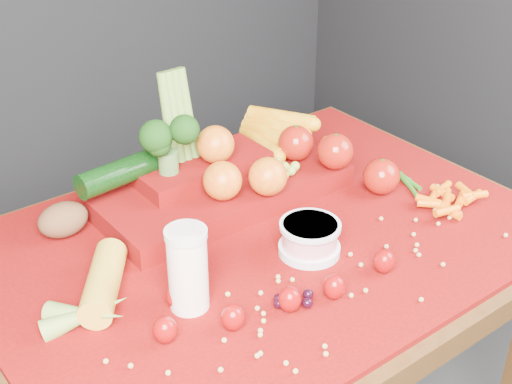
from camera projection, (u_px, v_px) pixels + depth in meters
table at (262, 281)px, 1.41m from camera, size 1.10×0.80×0.75m
red_cloth at (262, 239)px, 1.36m from camera, size 1.05×0.75×0.01m
milk_glass at (188, 266)px, 1.14m from camera, size 0.07×0.07×0.15m
yogurt_bowl at (310, 237)px, 1.30m from camera, size 0.11×0.11×0.06m
strawberry_scatter at (267, 296)px, 1.16m from camera, size 0.44×0.18×0.05m
dark_grape_cluster at (294, 300)px, 1.17m from camera, size 0.06×0.05×0.03m
soybean_scatter at (334, 285)px, 1.22m from camera, size 0.84×0.24×0.01m
corn_ear at (91, 304)px, 1.15m from camera, size 0.26×0.26×0.06m
potato at (63, 220)px, 1.35m from camera, size 0.10×0.07×0.07m
baby_carrot_pile at (443, 197)px, 1.46m from camera, size 0.18×0.17×0.03m
green_bean_pile at (402, 177)px, 1.55m from camera, size 0.14×0.12×0.01m
produce_mound at (233, 172)px, 1.46m from camera, size 0.60×0.36×0.27m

